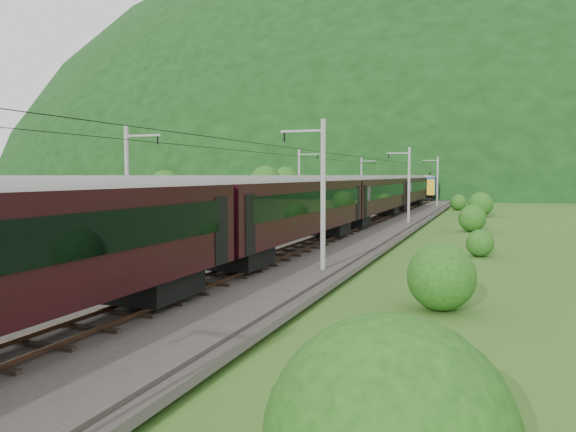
% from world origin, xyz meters
% --- Properties ---
extents(ground, '(600.00, 600.00, 0.00)m').
position_xyz_m(ground, '(0.00, 0.00, 0.00)').
color(ground, '#32591B').
rests_on(ground, ground).
extents(railbed, '(14.00, 220.00, 0.30)m').
position_xyz_m(railbed, '(0.00, 10.00, 0.15)').
color(railbed, '#38332D').
rests_on(railbed, ground).
extents(track_left, '(2.40, 220.00, 0.27)m').
position_xyz_m(track_left, '(-2.40, 10.00, 0.37)').
color(track_left, brown).
rests_on(track_left, railbed).
extents(track_right, '(2.40, 220.00, 0.27)m').
position_xyz_m(track_right, '(2.40, 10.00, 0.37)').
color(track_right, brown).
rests_on(track_right, railbed).
extents(catenary_left, '(2.54, 192.28, 8.00)m').
position_xyz_m(catenary_left, '(-6.12, 32.00, 4.50)').
color(catenary_left, gray).
rests_on(catenary_left, railbed).
extents(catenary_right, '(2.54, 192.28, 8.00)m').
position_xyz_m(catenary_right, '(6.12, 32.00, 4.50)').
color(catenary_right, gray).
rests_on(catenary_right, railbed).
extents(overhead_wires, '(4.83, 198.00, 0.03)m').
position_xyz_m(overhead_wires, '(0.00, 10.00, 7.10)').
color(overhead_wires, black).
rests_on(overhead_wires, ground).
extents(mountain_main, '(504.00, 360.00, 244.00)m').
position_xyz_m(mountain_main, '(0.00, 260.00, 0.00)').
color(mountain_main, black).
rests_on(mountain_main, ground).
extents(mountain_ridge, '(336.00, 280.00, 132.00)m').
position_xyz_m(mountain_ridge, '(-120.00, 300.00, 0.00)').
color(mountain_ridge, black).
rests_on(mountain_ridge, ground).
extents(train, '(3.33, 158.07, 5.82)m').
position_xyz_m(train, '(2.40, 18.73, 3.89)').
color(train, black).
rests_on(train, ground).
extents(hazard_post_near, '(0.17, 0.17, 1.56)m').
position_xyz_m(hazard_post_near, '(-0.65, 55.77, 1.08)').
color(hazard_post_near, red).
rests_on(hazard_post_near, railbed).
extents(hazard_post_far, '(0.18, 0.18, 1.66)m').
position_xyz_m(hazard_post_far, '(0.27, 24.17, 1.13)').
color(hazard_post_far, red).
rests_on(hazard_post_far, railbed).
extents(signal, '(0.22, 0.22, 2.02)m').
position_xyz_m(signal, '(-4.02, 29.39, 1.49)').
color(signal, black).
rests_on(signal, railbed).
extents(vegetation_left, '(14.12, 146.50, 6.77)m').
position_xyz_m(vegetation_left, '(-14.93, 17.19, 2.65)').
color(vegetation_left, '#1D4813').
rests_on(vegetation_left, ground).
extents(vegetation_right, '(6.77, 100.56, 3.13)m').
position_xyz_m(vegetation_right, '(12.77, 9.33, 1.31)').
color(vegetation_right, '#1D4813').
rests_on(vegetation_right, ground).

